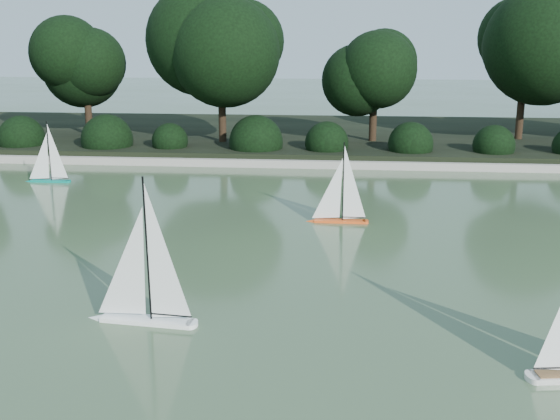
% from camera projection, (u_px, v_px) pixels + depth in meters
% --- Properties ---
extents(ground, '(80.00, 80.00, 0.00)m').
position_uv_depth(ground, '(319.00, 317.00, 8.09)').
color(ground, '#375130').
rests_on(ground, ground).
extents(pond_coping, '(40.00, 0.35, 0.18)m').
position_uv_depth(pond_coping, '(333.00, 164.00, 16.74)').
color(pond_coping, gray).
rests_on(pond_coping, ground).
extents(far_bank, '(40.00, 8.00, 0.30)m').
position_uv_depth(far_bank, '(336.00, 137.00, 20.58)').
color(far_bank, black).
rests_on(far_bank, ground).
extents(tree_line, '(26.31, 3.93, 4.39)m').
position_uv_depth(tree_line, '(384.00, 52.00, 18.34)').
color(tree_line, black).
rests_on(tree_line, ground).
extents(shrub_hedge, '(29.10, 1.10, 1.10)m').
position_uv_depth(shrub_hedge, '(334.00, 143.00, 17.52)').
color(shrub_hedge, black).
rests_on(shrub_hedge, ground).
extents(sailboat_white_a, '(1.33, 0.35, 1.81)m').
position_uv_depth(sailboat_white_a, '(138.00, 298.00, 7.88)').
color(sailboat_white_a, white).
rests_on(sailboat_white_a, ground).
extents(sailboat_orange, '(1.09, 0.18, 1.49)m').
position_uv_depth(sailboat_orange, '(335.00, 209.00, 12.00)').
color(sailboat_orange, '#F25219').
rests_on(sailboat_orange, ground).
extents(sailboat_teal, '(1.03, 0.17, 1.41)m').
position_uv_depth(sailboat_teal, '(46.00, 172.00, 15.17)').
color(sailboat_teal, '#047D6D').
rests_on(sailboat_teal, ground).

